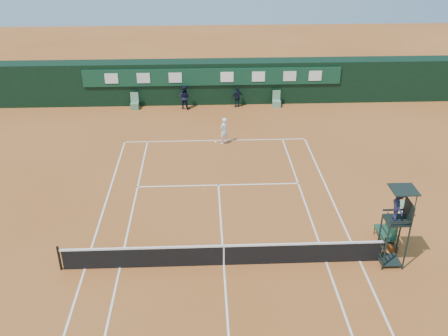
# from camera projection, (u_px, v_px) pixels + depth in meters

# --- Properties ---
(ground) EXTENTS (90.00, 90.00, 0.00)m
(ground) POSITION_uv_depth(u_px,v_px,m) (224.00, 265.00, 19.86)
(ground) COLOR #B05F29
(ground) RESTS_ON ground
(court_lines) EXTENTS (11.05, 23.85, 0.01)m
(court_lines) POSITION_uv_depth(u_px,v_px,m) (224.00, 265.00, 19.86)
(court_lines) COLOR silver
(court_lines) RESTS_ON ground
(tennis_net) EXTENTS (12.90, 0.10, 1.10)m
(tennis_net) POSITION_uv_depth(u_px,v_px,m) (224.00, 255.00, 19.62)
(tennis_net) COLOR black
(tennis_net) RESTS_ON ground
(back_wall) EXTENTS (40.00, 1.65, 3.00)m
(back_wall) POSITION_uv_depth(u_px,v_px,m) (212.00, 81.00, 35.71)
(back_wall) COLOR black
(back_wall) RESTS_ON ground
(linesman_chair_left) EXTENTS (0.55, 0.50, 1.15)m
(linesman_chair_left) POSITION_uv_depth(u_px,v_px,m) (135.00, 105.00, 34.95)
(linesman_chair_left) COLOR #537F5C
(linesman_chair_left) RESTS_ON ground
(linesman_chair_right) EXTENTS (0.55, 0.50, 1.15)m
(linesman_chair_right) POSITION_uv_depth(u_px,v_px,m) (276.00, 102.00, 35.33)
(linesman_chair_right) COLOR #639871
(linesman_chair_right) RESTS_ON ground
(umpire_chair) EXTENTS (0.96, 0.95, 3.42)m
(umpire_chair) POSITION_uv_depth(u_px,v_px,m) (398.00, 211.00, 18.82)
(umpire_chair) COLOR black
(umpire_chair) RESTS_ON ground
(player_bench) EXTENTS (0.56, 1.20, 1.10)m
(player_bench) POSITION_uv_depth(u_px,v_px,m) (388.00, 230.00, 20.97)
(player_bench) COLOR #183D29
(player_bench) RESTS_ON ground
(tennis_bag) EXTENTS (0.44, 0.78, 0.28)m
(tennis_bag) POSITION_uv_depth(u_px,v_px,m) (390.00, 245.00, 20.77)
(tennis_bag) COLOR black
(tennis_bag) RESTS_ON ground
(cooler) EXTENTS (0.57, 0.57, 0.65)m
(cooler) POSITION_uv_depth(u_px,v_px,m) (405.00, 210.00, 22.87)
(cooler) COLOR white
(cooler) RESTS_ON ground
(tennis_ball) EXTENTS (0.08, 0.08, 0.08)m
(tennis_ball) POSITION_uv_depth(u_px,v_px,m) (204.00, 190.00, 25.04)
(tennis_ball) COLOR yellow
(tennis_ball) RESTS_ON ground
(player) EXTENTS (0.71, 0.69, 1.64)m
(player) POSITION_uv_depth(u_px,v_px,m) (224.00, 131.00, 29.62)
(player) COLOR white
(player) RESTS_ON ground
(ball_kid_left) EXTENTS (0.99, 0.89, 1.67)m
(ball_kid_left) POSITION_uv_depth(u_px,v_px,m) (184.00, 97.00, 34.75)
(ball_kid_left) COLOR black
(ball_kid_left) RESTS_ON ground
(ball_kid_right) EXTENTS (0.91, 0.59, 1.44)m
(ball_kid_right) POSITION_uv_depth(u_px,v_px,m) (237.00, 97.00, 35.11)
(ball_kid_right) COLOR black
(ball_kid_right) RESTS_ON ground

